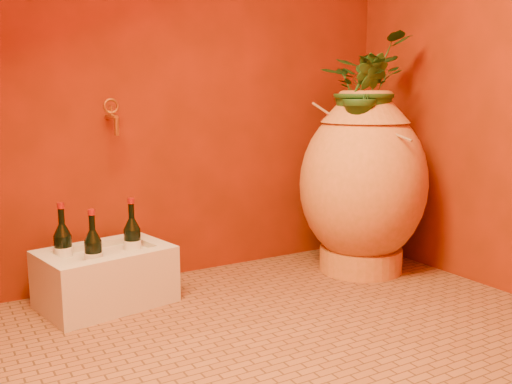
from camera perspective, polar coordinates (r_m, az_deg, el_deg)
floor at (r=2.48m, az=3.17°, el=-14.01°), size 2.50×2.50×0.00m
wall_back at (r=3.16m, az=-6.98°, el=14.31°), size 2.50×0.02×2.50m
wall_right at (r=3.15m, az=23.35°, el=13.60°), size 0.02×2.00×2.50m
amphora at (r=3.24m, az=10.64°, el=0.90°), size 0.76×0.76×1.02m
stone_basin at (r=2.84m, az=-14.81°, el=-8.30°), size 0.65×0.50×0.28m
wine_bottle_a at (r=2.87m, az=-12.25°, el=-5.02°), size 0.09×0.09×0.35m
wine_bottle_b at (r=2.83m, az=-18.71°, el=-5.53°), size 0.09×0.09×0.35m
wine_bottle_c at (r=2.72m, az=-15.93°, el=-6.14°), size 0.08×0.08×0.34m
wall_tap at (r=2.91m, az=-14.17°, el=7.46°), size 0.08×0.16×0.18m
plant_main at (r=3.22m, az=10.75°, el=10.42°), size 0.63×0.60×0.55m
plant_side at (r=3.08m, az=10.81°, el=9.61°), size 0.29×0.29×0.41m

